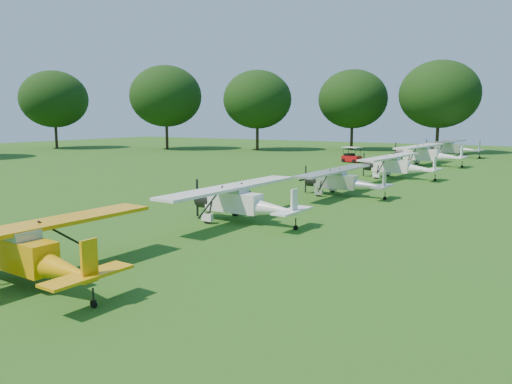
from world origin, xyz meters
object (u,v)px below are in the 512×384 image
aircraft_2 (27,251)px  golf_cart (351,157)px  aircraft_3 (241,200)px  aircraft_5 (397,164)px  aircraft_4 (342,180)px  aircraft_6 (426,153)px  aircraft_7 (451,147)px

aircraft_2 → golf_cart: bearing=101.4°
aircraft_3 → aircraft_5: size_ratio=0.95×
aircraft_2 → aircraft_5: bearing=89.6°
aircraft_3 → aircraft_5: (1.42, 21.21, 0.06)m
aircraft_3 → aircraft_4: 10.25m
aircraft_3 → aircraft_6: aircraft_6 is taller
aircraft_6 → aircraft_2: bearing=-87.0°
golf_cart → aircraft_6: bearing=14.4°
aircraft_2 → aircraft_6: size_ratio=0.83×
aircraft_3 → aircraft_7: size_ratio=0.86×
aircraft_3 → golf_cart: aircraft_3 is taller
aircraft_5 → golf_cart: (-8.54, 12.20, -0.60)m
aircraft_3 → golf_cart: (-7.12, 33.41, -0.54)m
aircraft_7 → aircraft_6: bearing=-82.4°
aircraft_4 → aircraft_7: aircraft_7 is taller
aircraft_4 → aircraft_6: aircraft_6 is taller
aircraft_2 → golf_cart: size_ratio=4.34×
aircraft_3 → aircraft_7: bearing=91.1°
aircraft_2 → aircraft_3: (0.38, 11.00, 0.00)m
aircraft_6 → aircraft_4: bearing=-85.0°
aircraft_7 → golf_cart: (-8.13, -13.59, -0.71)m
aircraft_4 → aircraft_6: 23.42m
golf_cart → aircraft_3: bearing=-65.0°
aircraft_3 → aircraft_7: aircraft_7 is taller
aircraft_5 → aircraft_7: (-0.41, 25.79, 0.11)m
aircraft_4 → golf_cart: bearing=111.1°
golf_cart → aircraft_2: bearing=-68.4°
aircraft_6 → golf_cart: aircraft_6 is taller
aircraft_5 → aircraft_6: size_ratio=0.88×
aircraft_3 → aircraft_5: aircraft_5 is taller
aircraft_6 → aircraft_7: 13.38m
aircraft_3 → golf_cart: 34.16m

